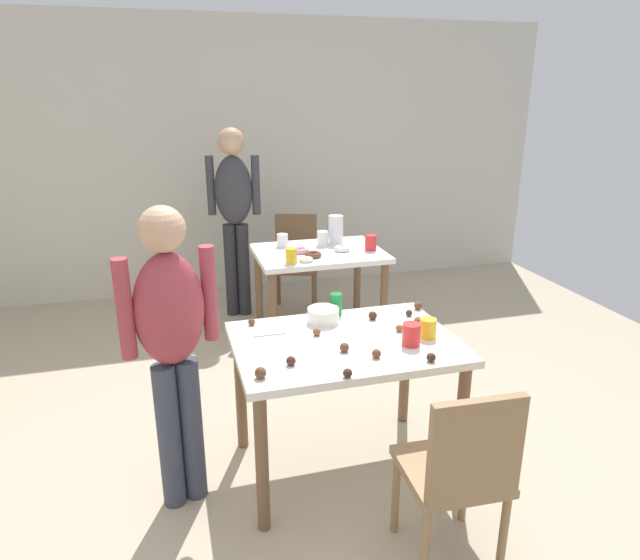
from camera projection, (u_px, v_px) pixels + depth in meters
ground_plane at (328, 474)px, 3.01m from camera, size 6.40×6.40×0.00m
wall_back at (235, 159)px, 5.51m from camera, size 6.40×0.10×2.60m
dining_table_near at (345, 359)px, 2.87m from camera, size 1.11×0.79×0.75m
dining_table_far at (319, 265)px, 4.44m from camera, size 0.98×0.74×0.75m
chair_near_table at (460, 468)px, 2.27m from camera, size 0.42×0.42×0.87m
chair_far_table at (296, 257)px, 5.14m from camera, size 0.50×0.50×0.87m
person_girl_near at (172, 336)px, 2.55m from camera, size 0.45×0.28×1.48m
person_adult_far at (234, 205)px, 4.85m from camera, size 0.45×0.26×1.65m
mixing_bowl at (323, 315)px, 3.05m from camera, size 0.17×0.17×0.08m
soda_can at (336, 304)px, 3.14m from camera, size 0.07×0.07×0.12m
fork_near at (270, 335)px, 2.89m from camera, size 0.17×0.02×0.01m
cup_near_0 at (428, 328)px, 2.85m from camera, size 0.08×0.08×0.10m
cup_near_1 at (411, 334)px, 2.77m from camera, size 0.09×0.09×0.11m
cake_ball_0 at (418, 306)px, 3.22m from camera, size 0.05×0.05×0.05m
cake_ball_1 at (373, 316)px, 3.08m from camera, size 0.05×0.05×0.05m
cake_ball_2 at (348, 373)px, 2.46m from camera, size 0.04×0.04×0.04m
cake_ball_3 at (252, 322)px, 3.01m from camera, size 0.04×0.04×0.04m
cake_ball_4 at (431, 357)px, 2.60m from camera, size 0.04×0.04×0.04m
cake_ball_5 at (261, 373)px, 2.45m from camera, size 0.05×0.05×0.05m
cake_ball_6 at (317, 332)px, 2.88m from camera, size 0.04×0.04×0.04m
cake_ball_7 at (421, 327)px, 2.93m from camera, size 0.05×0.05×0.05m
cake_ball_8 at (344, 347)px, 2.70m from camera, size 0.05×0.05×0.05m
cake_ball_9 at (418, 321)px, 3.00m from camera, size 0.05×0.05×0.05m
cake_ball_10 at (291, 361)px, 2.57m from camera, size 0.04×0.04×0.04m
cake_ball_11 at (399, 328)px, 2.93m from camera, size 0.04×0.04×0.04m
cake_ball_12 at (409, 313)px, 3.13m from camera, size 0.04×0.04×0.04m
cake_ball_13 at (376, 354)px, 2.64m from camera, size 0.04×0.04×0.04m
pitcher_far at (336, 229)px, 4.60m from camera, size 0.12×0.12×0.23m
cup_far_0 at (282, 240)px, 4.51m from camera, size 0.09×0.09×0.10m
cup_far_1 at (291, 256)px, 4.07m from camera, size 0.08×0.08×0.11m
cup_far_2 at (371, 243)px, 4.41m from camera, size 0.09×0.09×0.12m
cup_far_3 at (323, 238)px, 4.54m from camera, size 0.09×0.09×0.12m
donut_far_0 at (313, 255)px, 4.23m from camera, size 0.13×0.13×0.04m
donut_far_1 at (342, 249)px, 4.40m from camera, size 0.12×0.12×0.04m
donut_far_2 at (306, 260)px, 4.12m from camera, size 0.10×0.10×0.03m
donut_far_3 at (300, 250)px, 4.35m from camera, size 0.13×0.13×0.04m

